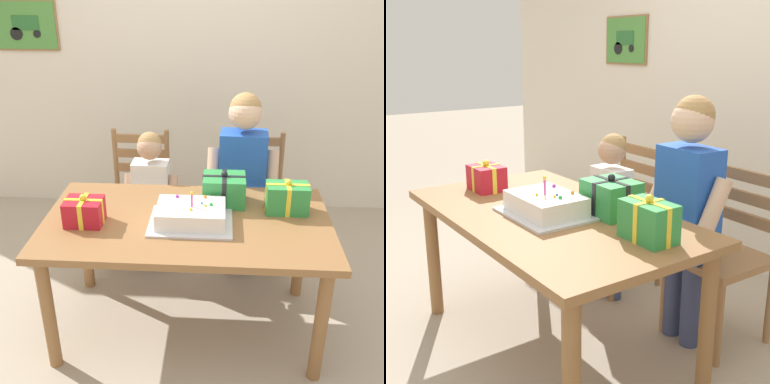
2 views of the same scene
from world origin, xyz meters
The scene contains 10 objects.
ground_plane centered at (0.00, 0.00, 0.00)m, with size 20.00×20.00×0.00m, color tan.
dining_table centered at (0.00, 0.00, 0.64)m, with size 1.55×0.87×0.73m.
birthday_cake centered at (0.02, -0.04, 0.78)m, with size 0.44×0.34×0.19m.
gift_box_red_large centered at (-0.54, -0.07, 0.80)m, with size 0.20×0.16×0.17m.
gift_box_beside_cake centered at (0.20, 0.21, 0.81)m, with size 0.25×0.21×0.20m.
gift_box_corner_small centered at (0.54, 0.13, 0.81)m, with size 0.24×0.15×0.20m.
chair_left centered at (-0.41, 0.80, 0.47)m, with size 0.42×0.42×0.92m.
chair_right centered at (0.41, 0.80, 0.47)m, with size 0.43×0.43×0.92m.
child_older centered at (0.32, 0.60, 0.78)m, with size 0.47×0.27×1.28m.
child_younger centered at (-0.29, 0.60, 0.62)m, with size 0.37×0.21×1.01m.
Camera 2 is at (2.00, -1.24, 1.49)m, focal length 48.32 mm.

